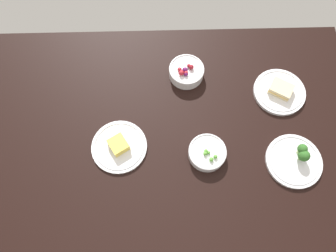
# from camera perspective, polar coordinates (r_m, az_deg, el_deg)

# --- Properties ---
(dining_table) EXTENTS (1.52, 0.94, 0.04)m
(dining_table) POSITION_cam_1_polar(r_m,az_deg,el_deg) (1.22, 0.00, -0.71)
(dining_table) COLOR black
(dining_table) RESTS_ON ground
(plate_cheese) EXTENTS (0.21, 0.21, 0.04)m
(plate_cheese) POSITION_cam_1_polar(r_m,az_deg,el_deg) (1.18, -9.03, -3.71)
(plate_cheese) COLOR silver
(plate_cheese) RESTS_ON dining_table
(plate_broccoli) EXTENTS (0.21, 0.21, 0.07)m
(plate_broccoli) POSITION_cam_1_polar(r_m,az_deg,el_deg) (1.24, 22.46, -5.79)
(plate_broccoli) COLOR silver
(plate_broccoli) RESTS_ON dining_table
(plate_sandwich) EXTENTS (0.21, 0.21, 0.05)m
(plate_sandwich) POSITION_cam_1_polar(r_m,az_deg,el_deg) (1.33, 19.95, 6.06)
(plate_sandwich) COLOR silver
(plate_sandwich) RESTS_ON dining_table
(bowl_berries) EXTENTS (0.14, 0.14, 0.07)m
(bowl_berries) POSITION_cam_1_polar(r_m,az_deg,el_deg) (1.29, 3.42, 9.99)
(bowl_berries) COLOR silver
(bowl_berries) RESTS_ON dining_table
(bowl_peas) EXTENTS (0.14, 0.14, 0.05)m
(bowl_peas) POSITION_cam_1_polar(r_m,az_deg,el_deg) (1.15, 7.25, -4.94)
(bowl_peas) COLOR silver
(bowl_peas) RESTS_ON dining_table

